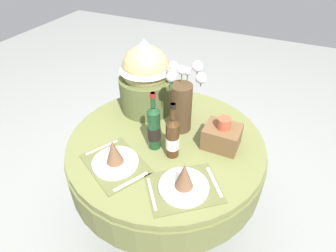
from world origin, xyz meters
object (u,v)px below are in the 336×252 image
(wine_bottle_left, at_px, (154,128))
(wine_bottle_centre, at_px, (173,137))
(place_setting_right, at_px, (184,182))
(woven_basket_side_right, at_px, (222,136))
(flower_vase, at_px, (182,101))
(dining_table, at_px, (166,158))
(gift_tub_back_left, at_px, (146,74))
(place_setting_left, at_px, (115,158))

(wine_bottle_left, bearing_deg, wine_bottle_centre, -9.34)
(place_setting_right, xyz_separation_m, woven_basket_side_right, (0.07, 0.37, 0.02))
(flower_vase, bearing_deg, dining_table, -103.17)
(dining_table, height_order, place_setting_right, place_setting_right)
(place_setting_right, relative_size, gift_tub_back_left, 0.91)
(place_setting_right, xyz_separation_m, gift_tub_back_left, (-0.48, 0.54, 0.20))
(wine_bottle_centre, xyz_separation_m, gift_tub_back_left, (-0.34, 0.35, 0.12))
(gift_tub_back_left, bearing_deg, dining_table, -44.75)
(dining_table, distance_m, place_setting_left, 0.38)
(gift_tub_back_left, bearing_deg, wine_bottle_centre, -45.97)
(place_setting_right, height_order, wine_bottle_centre, wine_bottle_centre)
(gift_tub_back_left, bearing_deg, wine_bottle_left, -56.27)
(place_setting_left, height_order, gift_tub_back_left, gift_tub_back_left)
(place_setting_right, distance_m, gift_tub_back_left, 0.75)
(woven_basket_side_right, bearing_deg, wine_bottle_centre, -140.04)
(flower_vase, bearing_deg, woven_basket_side_right, -11.90)
(place_setting_right, height_order, woven_basket_side_right, woven_basket_side_right)
(place_setting_left, bearing_deg, dining_table, 61.47)
(place_setting_left, distance_m, gift_tub_back_left, 0.58)
(place_setting_left, distance_m, wine_bottle_centre, 0.31)
(wine_bottle_left, xyz_separation_m, wine_bottle_centre, (0.12, -0.02, -0.01))
(flower_vase, bearing_deg, place_setting_right, -65.67)
(place_setting_right, bearing_deg, wine_bottle_left, 141.07)
(dining_table, xyz_separation_m, wine_bottle_centre, (0.08, -0.10, 0.27))
(place_setting_right, xyz_separation_m, flower_vase, (-0.19, 0.43, 0.14))
(flower_vase, bearing_deg, gift_tub_back_left, 159.12)
(dining_table, relative_size, wine_bottle_left, 3.32)
(place_setting_right, distance_m, flower_vase, 0.49)
(dining_table, xyz_separation_m, wine_bottle_left, (-0.03, -0.08, 0.28))
(wine_bottle_left, relative_size, woven_basket_side_right, 1.80)
(place_setting_right, bearing_deg, flower_vase, 114.33)
(wine_bottle_centre, bearing_deg, place_setting_left, -141.45)
(dining_table, xyz_separation_m, place_setting_right, (0.23, -0.29, 0.19))
(wine_bottle_left, height_order, woven_basket_side_right, wine_bottle_left)
(wine_bottle_centre, bearing_deg, gift_tub_back_left, 134.03)
(dining_table, xyz_separation_m, flower_vase, (0.03, 0.14, 0.33))
(woven_basket_side_right, bearing_deg, flower_vase, 168.10)
(place_setting_right, height_order, flower_vase, flower_vase)
(flower_vase, relative_size, gift_tub_back_left, 0.89)
(place_setting_left, xyz_separation_m, flower_vase, (0.19, 0.43, 0.14))
(dining_table, bearing_deg, woven_basket_side_right, 15.83)
(place_setting_right, relative_size, wine_bottle_left, 1.23)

